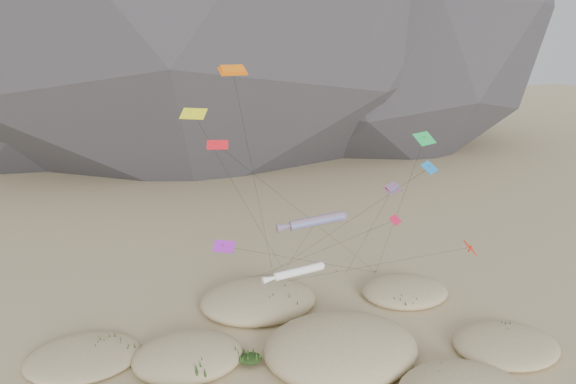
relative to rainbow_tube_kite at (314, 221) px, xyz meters
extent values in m
plane|color=#CCB789|center=(-1.24, -12.25, -11.79)|extent=(500.00, 500.00, 0.00)
ellipsoid|color=black|center=(54.76, 97.75, 26.21)|extent=(130.55, 126.41, 100.00)
ellipsoid|color=#CCB789|center=(-14.60, -4.35, -11.16)|extent=(10.93, 9.29, 2.78)
ellipsoid|color=#CCB789|center=(0.16, -7.98, -10.79)|extent=(15.73, 13.37, 4.45)
ellipsoid|color=#CCB789|center=(17.01, -11.44, -11.33)|extent=(11.09, 9.43, 2.02)
ellipsoid|color=#CCB789|center=(-5.05, 5.21, -11.10)|extent=(13.96, 11.86, 3.08)
ellipsoid|color=#CCB789|center=(12.94, 2.55, -11.24)|extent=(10.87, 9.24, 2.42)
ellipsoid|color=#CCB789|center=(-24.54, -1.06, -11.39)|extent=(11.22, 9.53, 1.76)
ellipsoid|color=black|center=(7.33, -15.88, -10.79)|extent=(2.85, 2.44, 0.85)
ellipsoid|color=black|center=(-13.83, -7.28, -10.99)|extent=(3.21, 2.75, 0.96)
ellipsoid|color=black|center=(-8.83, -6.67, -11.09)|extent=(2.36, 2.02, 0.71)
ellipsoid|color=black|center=(1.75, -7.99, -10.69)|extent=(3.62, 3.10, 1.09)
ellipsoid|color=black|center=(4.24, -6.43, -10.79)|extent=(2.48, 2.12, 0.74)
ellipsoid|color=black|center=(-1.64, -9.68, -10.89)|extent=(2.30, 1.97, 0.69)
ellipsoid|color=black|center=(18.08, -9.60, -11.19)|extent=(2.36, 2.02, 0.71)
ellipsoid|color=black|center=(-3.50, 4.02, -10.79)|extent=(3.37, 2.88, 1.01)
ellipsoid|color=black|center=(-1.34, 2.33, -10.89)|extent=(2.51, 2.15, 0.75)
ellipsoid|color=black|center=(11.58, 2.38, -11.09)|extent=(2.13, 1.82, 0.64)
ellipsoid|color=black|center=(11.28, -0.62, -11.19)|extent=(2.27, 1.94, 0.68)
ellipsoid|color=black|center=(-22.16, 0.10, -11.29)|extent=(2.36, 2.02, 0.71)
ellipsoid|color=black|center=(-20.23, -1.08, -11.39)|extent=(1.84, 1.58, 0.55)
cylinder|color=#3F2D1E|center=(-5.14, 10.00, -11.64)|extent=(0.08, 0.08, 0.30)
cylinder|color=#3F2D1E|center=(0.52, 10.78, -11.64)|extent=(0.08, 0.08, 0.30)
cylinder|color=#3F2D1E|center=(1.44, 9.31, -11.64)|extent=(0.08, 0.08, 0.30)
cylinder|color=#3F2D1E|center=(5.81, 13.52, -11.64)|extent=(0.08, 0.08, 0.30)
cylinder|color=#3F2D1E|center=(7.39, 11.45, -11.64)|extent=(0.08, 0.08, 0.30)
cylinder|color=#3F2D1E|center=(-5.25, 11.98, -11.64)|extent=(0.08, 0.08, 0.30)
cylinder|color=#3F2D1E|center=(12.49, 9.73, -11.64)|extent=(0.08, 0.08, 0.30)
cylinder|color=#3F2D1E|center=(-7.50, 9.53, -11.64)|extent=(0.08, 0.08, 0.30)
cylinder|color=#E34B17|center=(0.28, -0.01, 0.04)|extent=(6.01, 1.18, 1.70)
sphere|color=#E34B17|center=(3.23, -0.06, 0.27)|extent=(1.14, 1.14, 1.14)
cone|color=#E34B17|center=(-2.98, 0.04, -0.26)|extent=(2.47, 1.02, 1.22)
cylinder|color=black|center=(0.42, 6.75, -5.88)|extent=(0.30, 13.55, 11.84)
cylinder|color=white|center=(-3.45, -5.09, -3.25)|extent=(5.05, 1.25, 1.14)
sphere|color=white|center=(-0.98, -4.87, -3.05)|extent=(0.83, 0.83, 0.83)
cone|color=white|center=(-6.16, -5.34, -3.50)|extent=(2.08, 0.90, 0.85)
cylinder|color=black|center=(-4.18, 4.24, -7.52)|extent=(1.49, 18.67, 8.56)
cube|color=#D75F0B|center=(-7.93, 2.58, 15.84)|extent=(3.04, 1.63, 0.84)
cube|color=#D75F0B|center=(-7.93, 2.58, 16.06)|extent=(2.57, 1.30, 0.82)
cylinder|color=black|center=(-4.29, 8.86, 2.02)|extent=(7.32, 12.58, 27.64)
cube|color=red|center=(8.01, -2.23, 3.56)|extent=(2.59, 2.18, 0.67)
cube|color=red|center=(8.01, -2.23, 3.78)|extent=(2.17, 1.80, 0.66)
cylinder|color=black|center=(8.26, 4.24, -4.11)|extent=(0.52, 12.95, 15.37)
cube|color=blue|center=(10.68, -4.82, 6.33)|extent=(2.57, 2.44, 0.90)
cube|color=blue|center=(10.68, -4.82, 6.18)|extent=(0.39, 0.39, 0.80)
cylinder|color=black|center=(2.77, 2.59, -2.71)|extent=(15.85, 14.86, 18.08)
cube|color=#D01340|center=(6.24, -6.48, 1.65)|extent=(1.77, 1.67, 0.70)
cube|color=#D01340|center=(6.24, -6.48, 1.50)|extent=(0.30, 0.31, 0.55)
cylinder|color=black|center=(0.50, 2.75, -5.04)|extent=(11.52, 18.48, 13.41)
cube|color=yellow|center=(-12.34, 0.42, 12.05)|extent=(2.78, 2.37, 0.91)
cube|color=yellow|center=(-12.34, 0.42, 11.90)|extent=(0.39, 0.37, 0.85)
cylinder|color=black|center=(-5.91, 5.60, 0.16)|extent=(12.88, 10.39, 23.80)
cube|color=purple|center=(-9.93, -0.30, -1.62)|extent=(2.47, 2.06, 0.94)
cube|color=purple|center=(-9.93, -0.30, -1.77)|extent=(0.39, 0.41, 0.74)
cylinder|color=black|center=(1.28, 4.72, -6.68)|extent=(22.44, 10.05, 10.14)
cube|color=red|center=(-10.57, -2.28, 9.42)|extent=(2.20, 1.48, 0.73)
cube|color=red|center=(-10.57, -2.28, 9.27)|extent=(0.28, 0.25, 0.69)
cylinder|color=black|center=(0.96, 3.73, -1.16)|extent=(23.09, 12.04, 21.17)
cube|color=red|center=(16.56, -4.64, -3.15)|extent=(1.89, 2.54, 1.00)
cube|color=red|center=(16.56, -4.64, -3.30)|extent=(0.43, 0.39, 0.76)
cylinder|color=black|center=(5.71, 2.68, -7.45)|extent=(21.72, 14.67, 8.61)
cube|color=green|center=(12.11, -1.10, 8.57)|extent=(3.09, 2.45, 1.16)
cube|color=green|center=(12.11, -1.10, 8.42)|extent=(0.47, 0.49, 0.93)
cylinder|color=black|center=(12.30, 4.31, -1.58)|extent=(0.41, 10.85, 20.32)
camera|label=1|loc=(-19.37, -53.84, 19.62)|focal=35.00mm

